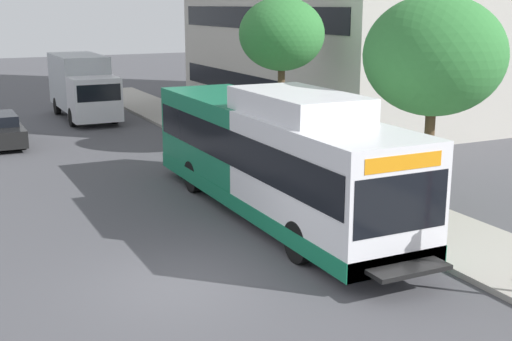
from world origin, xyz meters
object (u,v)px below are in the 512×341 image
(transit_bus, at_px, (273,156))
(street_tree_near_stop, at_px, (434,56))
(box_truck_background, at_px, (82,85))
(street_tree_mid_block, at_px, (282,35))

(transit_bus, height_order, street_tree_near_stop, street_tree_near_stop)
(street_tree_near_stop, relative_size, box_truck_background, 0.85)
(transit_bus, relative_size, street_tree_near_stop, 2.06)
(transit_bus, xyz_separation_m, box_truck_background, (-1.17, 19.23, 0.04))
(street_tree_mid_block, bearing_deg, street_tree_near_stop, -90.83)
(street_tree_near_stop, height_order, box_truck_background, street_tree_near_stop)
(street_tree_near_stop, xyz_separation_m, box_truck_background, (-5.03, 21.15, -2.72))
(transit_bus, relative_size, box_truck_background, 1.75)
(box_truck_background, bearing_deg, street_tree_mid_block, -67.10)
(street_tree_near_stop, height_order, street_tree_mid_block, street_tree_mid_block)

